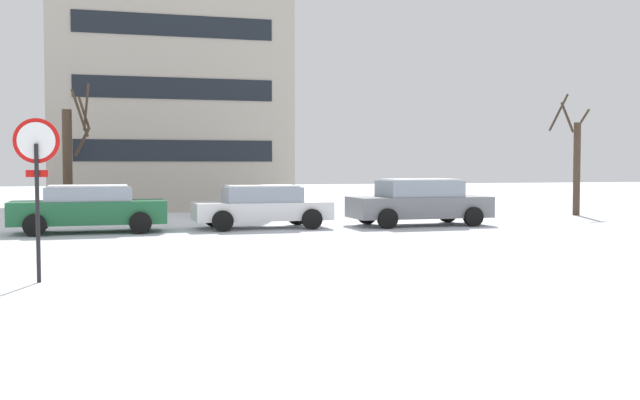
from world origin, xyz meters
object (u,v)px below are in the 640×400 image
(parked_car_green, at_px, (89,208))
(parked_car_white, at_px, (262,206))
(stop_sign, at_px, (37,168))
(parked_car_gray, at_px, (419,202))

(parked_car_green, relative_size, parked_car_white, 1.03)
(stop_sign, distance_m, parked_car_white, 11.46)
(stop_sign, distance_m, parked_car_gray, 14.57)
(parked_car_gray, bearing_deg, parked_car_white, 176.18)
(parked_car_white, xyz_separation_m, parked_car_gray, (5.22, -0.35, 0.08))
(stop_sign, xyz_separation_m, parked_car_green, (0.57, 9.64, -1.22))
(stop_sign, height_order, parked_car_gray, stop_sign)
(parked_car_white, height_order, parked_car_gray, parked_car_gray)
(parked_car_green, xyz_separation_m, parked_car_gray, (10.45, -0.18, 0.05))
(parked_car_gray, bearing_deg, parked_car_green, 179.01)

